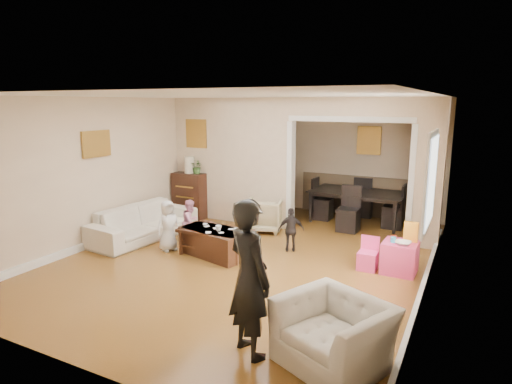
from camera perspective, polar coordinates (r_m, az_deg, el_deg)
The scene contains 27 objects.
floor at distance 7.30m, azimuth -0.72°, elevation -8.38°, with size 7.00×7.00×0.00m, color #986127.
partition_left at distance 9.18m, azimuth -3.13°, elevation 4.12°, with size 2.75×0.18×2.60m, color beige.
partition_right at distance 7.99m, azimuth 21.53°, elevation 2.19°, with size 0.55×0.18×2.60m, color beige.
partition_header at distance 8.14m, azimuth 12.32°, elevation 10.86°, with size 2.22×0.18×0.35m, color beige.
window_pane at distance 5.77m, azimuth 22.01°, elevation 1.30°, with size 0.03×0.95×1.10m, color white.
framed_art_partition at distance 9.48m, azimuth -7.83°, elevation 7.61°, with size 0.45×0.03×0.55m, color brown.
framed_art_sofa_wall at distance 8.08m, azimuth -20.23°, elevation 5.96°, with size 0.03×0.55×0.40m, color brown.
framed_art_alcove at distance 9.77m, azimuth 14.62°, elevation 6.58°, with size 0.45×0.03×0.55m, color brown.
sofa at distance 8.39m, azimuth -14.49°, elevation -3.87°, with size 2.11×0.83×0.62m, color beige.
armchair_back at distance 8.61m, azimuth 1.12°, elevation -3.01°, with size 0.69×0.71×0.64m, color tan.
armchair_front at distance 4.46m, azimuth 10.18°, elevation -17.81°, with size 0.99×0.86×0.64m, color beige.
dresser at distance 9.66m, azimuth -8.61°, elevation -0.44°, with size 0.73×0.41×1.00m, color black.
table_lamp at distance 9.54m, azimuth -8.73°, elevation 3.55°, with size 0.22×0.22×0.36m, color beige.
potted_plant at distance 9.43m, azimuth -7.74°, elevation 3.32°, with size 0.27×0.24×0.31m, color #3F662D.
coffee_table at distance 7.30m, azimuth -5.36°, elevation -6.59°, with size 1.19×0.59×0.45m, color #391D12.
coffee_cup at distance 7.13m, azimuth -4.94°, elevation -4.76°, with size 0.10×0.10×0.09m, color white.
play_table at distance 6.90m, azimuth 18.35°, elevation -8.14°, with size 0.49×0.49×0.47m, color #E43C7D.
cereal_box at distance 6.86m, azimuth 19.67°, elevation -4.95°, with size 0.20×0.07×0.30m, color yellow.
cyan_cup at distance 6.78m, azimuth 17.59°, elevation -5.98°, with size 0.08×0.08×0.08m, color #28A5C8.
toy_block at distance 6.94m, azimuth 17.66°, elevation -5.69°, with size 0.08×0.06×0.05m, color red.
play_bowl at distance 6.69m, azimuth 18.75°, elevation -6.39°, with size 0.23×0.23×0.06m, color white.
dining_table at distance 9.37m, azimuth 13.08°, elevation -1.99°, with size 1.93×1.07×0.68m, color black.
adult_person at distance 4.36m, azimuth -0.89°, elevation -11.26°, with size 0.59×0.39×1.61m, color black.
child_kneel_a at distance 7.60m, azimuth -11.45°, elevation -4.35°, with size 0.43×0.28×0.88m, color silver.
child_kneel_b at distance 7.86m, azimuth -8.55°, elevation -3.93°, with size 0.40×0.31×0.82m, color pink.
child_toddler at distance 7.43m, azimuth 4.64°, elevation -4.98°, with size 0.45×0.19×0.76m, color black.
craft_papers at distance 7.22m, azimuth -4.77°, elevation -4.91°, with size 0.89×0.52×0.00m.
Camera 1 is at (3.19, -6.07, 2.50)m, focal length 30.46 mm.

